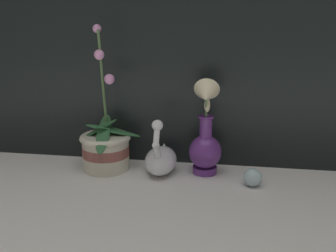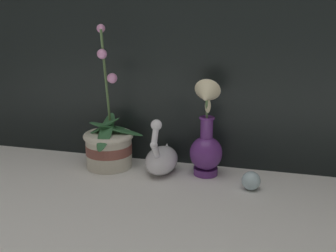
{
  "view_description": "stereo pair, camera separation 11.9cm",
  "coord_description": "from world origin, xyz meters",
  "px_view_note": "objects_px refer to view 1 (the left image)",
  "views": [
    {
      "loc": [
        0.16,
        -1.02,
        0.48
      ],
      "look_at": [
        -0.02,
        0.12,
        0.16
      ],
      "focal_mm": 42.0,
      "sensor_mm": 36.0,
      "label": 1
    },
    {
      "loc": [
        0.28,
        -0.99,
        0.48
      ],
      "look_at": [
        -0.02,
        0.12,
        0.16
      ],
      "focal_mm": 42.0,
      "sensor_mm": 36.0,
      "label": 2
    }
  ],
  "objects_px": {
    "glass_sphere": "(253,177)",
    "blue_vase": "(205,141)",
    "orchid_potted_plant": "(106,146)",
    "swan_figurine": "(161,158)"
  },
  "relations": [
    {
      "from": "orchid_potted_plant",
      "to": "swan_figurine",
      "type": "xyz_separation_m",
      "value": [
        0.18,
        -0.01,
        -0.03
      ]
    },
    {
      "from": "orchid_potted_plant",
      "to": "blue_vase",
      "type": "bearing_deg",
      "value": 1.63
    },
    {
      "from": "blue_vase",
      "to": "orchid_potted_plant",
      "type": "bearing_deg",
      "value": -178.37
    },
    {
      "from": "glass_sphere",
      "to": "blue_vase",
      "type": "bearing_deg",
      "value": 152.91
    },
    {
      "from": "swan_figurine",
      "to": "blue_vase",
      "type": "distance_m",
      "value": 0.15
    },
    {
      "from": "blue_vase",
      "to": "swan_figurine",
      "type": "bearing_deg",
      "value": -173.63
    },
    {
      "from": "swan_figurine",
      "to": "blue_vase",
      "type": "bearing_deg",
      "value": 6.37
    },
    {
      "from": "blue_vase",
      "to": "glass_sphere",
      "type": "bearing_deg",
      "value": -27.09
    },
    {
      "from": "orchid_potted_plant",
      "to": "blue_vase",
      "type": "xyz_separation_m",
      "value": [
        0.32,
        0.01,
        0.03
      ]
    },
    {
      "from": "orchid_potted_plant",
      "to": "glass_sphere",
      "type": "bearing_deg",
      "value": -7.96
    }
  ]
}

